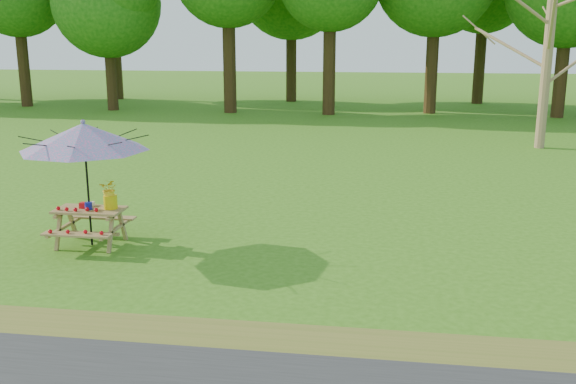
# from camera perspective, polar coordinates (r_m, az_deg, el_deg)

# --- Properties ---
(ground) EXTENTS (120.00, 120.00, 0.00)m
(ground) POSITION_cam_1_polar(r_m,az_deg,el_deg) (11.69, -18.99, -5.18)
(ground) COLOR #376C14
(ground) RESTS_ON ground
(picnic_table) EXTENTS (1.20, 1.32, 0.67)m
(picnic_table) POSITION_cam_1_polar(r_m,az_deg,el_deg) (11.93, -17.13, -3.03)
(picnic_table) COLOR #9C7D46
(picnic_table) RESTS_ON ground
(patio_umbrella) EXTENTS (2.66, 2.66, 2.25)m
(patio_umbrella) POSITION_cam_1_polar(r_m,az_deg,el_deg) (11.59, -17.68, 4.69)
(patio_umbrella) COLOR black
(patio_umbrella) RESTS_ON ground
(produce_bins) EXTENTS (0.27, 0.38, 0.13)m
(produce_bins) POSITION_cam_1_polar(r_m,az_deg,el_deg) (11.88, -17.40, -1.13)
(produce_bins) COLOR red
(produce_bins) RESTS_ON picnic_table
(tomatoes_row) EXTENTS (0.77, 0.13, 0.07)m
(tomatoes_row) POSITION_cam_1_polar(r_m,az_deg,el_deg) (11.74, -18.28, -1.46)
(tomatoes_row) COLOR red
(tomatoes_row) RESTS_ON picnic_table
(flower_bucket) EXTENTS (0.33, 0.29, 0.54)m
(flower_bucket) POSITION_cam_1_polar(r_m,az_deg,el_deg) (11.68, -15.55, -0.06)
(flower_bucket) COLOR yellow
(flower_bucket) RESTS_ON picnic_table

